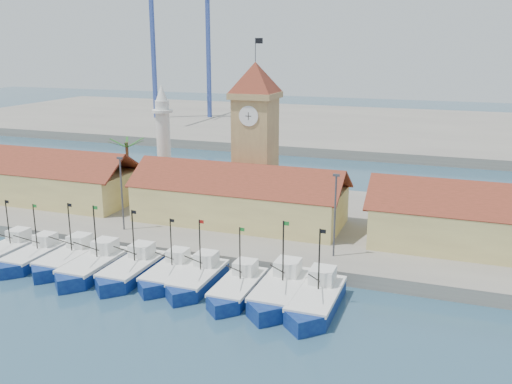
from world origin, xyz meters
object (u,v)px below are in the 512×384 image
at_px(boat_0, 6,252).
at_px(boat_5, 168,275).
at_px(clock_tower, 255,133).
at_px(minaret, 164,140).

height_order(boat_0, boat_5, boat_0).
bearing_deg(boat_5, clock_tower, 87.22).
bearing_deg(clock_tower, boat_0, -132.36).
xyz_separation_m(boat_0, boat_5, (20.35, 0.62, -0.02)).
distance_m(boat_5, clock_tower, 25.57).
distance_m(boat_0, boat_5, 20.36).
bearing_deg(minaret, boat_0, -104.21).
distance_m(boat_5, minaret, 29.93).
xyz_separation_m(boat_5, minaret, (-13.89, 24.93, 9.02)).
relative_size(boat_0, clock_tower, 0.41).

